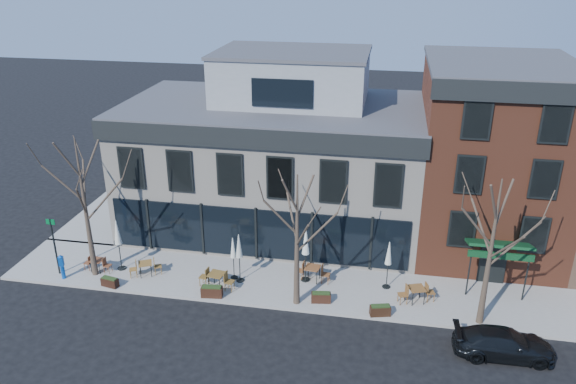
% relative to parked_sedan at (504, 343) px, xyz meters
% --- Properties ---
extents(ground, '(120.00, 120.00, 0.00)m').
position_rel_parked_sedan_xyz_m(ground, '(-12.73, 6.06, -0.64)').
color(ground, black).
rests_on(ground, ground).
extents(sidewalk_front, '(33.50, 4.70, 0.15)m').
position_rel_parked_sedan_xyz_m(sidewalk_front, '(-9.48, 3.91, -0.57)').
color(sidewalk_front, gray).
rests_on(sidewalk_front, ground).
extents(sidewalk_side, '(4.50, 12.00, 0.15)m').
position_rel_parked_sedan_xyz_m(sidewalk_side, '(-23.98, 12.06, -0.57)').
color(sidewalk_side, gray).
rests_on(sidewalk_side, ground).
extents(corner_building, '(18.39, 10.39, 11.10)m').
position_rel_parked_sedan_xyz_m(corner_building, '(-12.66, 11.13, 4.08)').
color(corner_building, beige).
rests_on(corner_building, ground).
extents(red_brick_building, '(8.20, 11.78, 11.18)m').
position_rel_parked_sedan_xyz_m(red_brick_building, '(0.27, 11.04, 5.00)').
color(red_brick_building, brown).
rests_on(red_brick_building, ground).
extents(tree_corner, '(3.93, 3.98, 7.92)m').
position_rel_parked_sedan_xyz_m(tree_corner, '(-21.22, 2.85, 3.61)').
color(tree_corner, '#382B21').
rests_on(tree_corner, sidewalk_front).
extents(tree_mid, '(3.50, 3.55, 7.04)m').
position_rel_parked_sedan_xyz_m(tree_mid, '(-9.72, 2.15, 3.15)').
color(tree_mid, '#382B21').
rests_on(tree_mid, sidewalk_front).
extents(tree_right, '(3.72, 3.77, 7.48)m').
position_rel_parked_sedan_xyz_m(tree_right, '(-0.72, 2.15, 3.38)').
color(tree_right, '#382B21').
rests_on(tree_right, sidewalk_front).
extents(sign_pole, '(0.50, 0.10, 3.40)m').
position_rel_parked_sedan_xyz_m(sign_pole, '(-23.23, 2.56, 1.43)').
color(sign_pole, black).
rests_on(sign_pole, sidewalk_front).
extents(parked_sedan, '(4.48, 1.98, 1.28)m').
position_rel_parked_sedan_xyz_m(parked_sedan, '(0.00, 0.00, 0.00)').
color(parked_sedan, black).
rests_on(parked_sedan, ground).
extents(call_box, '(0.29, 0.29, 1.47)m').
position_rel_parked_sedan_xyz_m(call_box, '(-22.72, 2.14, 0.29)').
color(call_box, '#0C48A7').
rests_on(call_box, sidewalk_front).
extents(cafe_set_0, '(1.68, 0.71, 0.87)m').
position_rel_parked_sedan_xyz_m(cafe_set_0, '(-21.23, 3.21, -0.04)').
color(cafe_set_0, brown).
rests_on(cafe_set_0, sidewalk_front).
extents(cafe_set_1, '(1.81, 1.16, 0.94)m').
position_rel_parked_sedan_xyz_m(cafe_set_1, '(-18.40, 3.27, -0.01)').
color(cafe_set_1, brown).
rests_on(cafe_set_1, sidewalk_front).
extents(cafe_set_2, '(2.05, 0.92, 1.06)m').
position_rel_parked_sedan_xyz_m(cafe_set_2, '(-14.15, 2.76, 0.05)').
color(cafe_set_2, brown).
rests_on(cafe_set_2, sidewalk_front).
extents(cafe_set_3, '(1.99, 0.87, 1.03)m').
position_rel_parked_sedan_xyz_m(cafe_set_3, '(-9.23, 4.39, 0.04)').
color(cafe_set_3, brown).
rests_on(cafe_set_3, sidewalk_front).
extents(cafe_set_5, '(1.99, 1.11, 1.02)m').
position_rel_parked_sedan_xyz_m(cafe_set_5, '(-3.73, 3.35, 0.04)').
color(cafe_set_5, brown).
rests_on(cafe_set_5, sidewalk_front).
extents(umbrella_0, '(0.49, 0.49, 3.04)m').
position_rel_parked_sedan_xyz_m(umbrella_0, '(-20.04, 3.65, 1.65)').
color(umbrella_0, black).
rests_on(umbrella_0, sidewalk_front).
extents(umbrella_1, '(0.40, 0.40, 2.48)m').
position_rel_parked_sedan_xyz_m(umbrella_1, '(-13.51, 3.87, 1.26)').
color(umbrella_1, black).
rests_on(umbrella_1, sidewalk_front).
extents(umbrella_2, '(0.45, 0.45, 2.84)m').
position_rel_parked_sedan_xyz_m(umbrella_2, '(-13.11, 3.65, 1.52)').
color(umbrella_2, black).
rests_on(umbrella_2, sidewalk_front).
extents(umbrella_3, '(0.50, 0.50, 3.14)m').
position_rel_parked_sedan_xyz_m(umbrella_3, '(-9.62, 4.36, 1.73)').
color(umbrella_3, black).
rests_on(umbrella_3, sidewalk_front).
extents(umbrella_4, '(0.44, 0.44, 2.74)m').
position_rel_parked_sedan_xyz_m(umbrella_4, '(-5.25, 4.45, 1.44)').
color(umbrella_4, black).
rests_on(umbrella_4, sidewalk_front).
extents(planter_0, '(0.99, 0.55, 0.52)m').
position_rel_parked_sedan_xyz_m(planter_0, '(-19.83, 1.86, -0.23)').
color(planter_0, black).
rests_on(planter_0, sidewalk_front).
extents(planter_1, '(1.14, 0.56, 0.62)m').
position_rel_parked_sedan_xyz_m(planter_1, '(-14.16, 1.91, -0.18)').
color(planter_1, '#331B11').
rests_on(planter_1, sidewalk_front).
extents(planter_2, '(1.04, 0.55, 0.56)m').
position_rel_parked_sedan_xyz_m(planter_2, '(-8.51, 2.46, -0.21)').
color(planter_2, '#311A10').
rests_on(planter_2, sidewalk_front).
extents(planter_3, '(1.07, 0.64, 0.56)m').
position_rel_parked_sedan_xyz_m(planter_3, '(-5.50, 1.86, -0.21)').
color(planter_3, black).
rests_on(planter_3, sidewalk_front).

